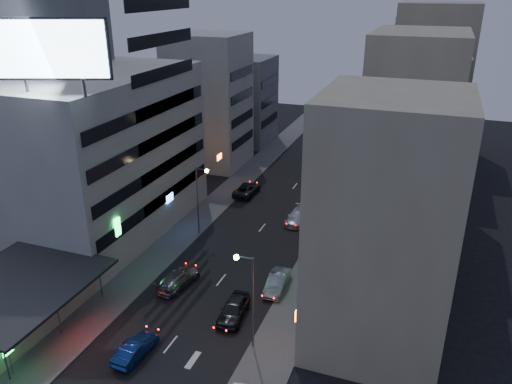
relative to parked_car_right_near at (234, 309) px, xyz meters
The scene contains 25 objects.
ground 9.68m from the parked_car_right_near, 110.63° to the right, with size 180.00×180.00×0.00m, color black.
sidewalk_left 23.88m from the parked_car_right_near, 118.52° to the left, with size 4.00×120.00×0.12m, color #4C4C4F.
sidewalk_right 21.49m from the parked_car_right_near, 77.63° to the left, with size 4.00×120.00×0.12m, color #4C4C4F.
food_court 18.71m from the parked_car_right_near, 157.89° to the right, with size 11.00×13.00×3.88m.
white_building 24.56m from the parked_car_right_near, 151.72° to the left, with size 14.00×24.00×18.00m, color #B0B0AB.
grey_tower 36.35m from the parked_car_right_near, 154.58° to the left, with size 10.00×14.00×34.00m, color gray.
shophouse_near 14.86m from the parked_car_right_near, ahead, with size 10.00×11.00×20.00m, color #B0A68A.
shophouse_mid 19.14m from the parked_car_right_near, 46.99° to the left, with size 11.00×12.00×16.00m, color gray.
shophouse_far 30.21m from the parked_car_right_near, 65.93° to the left, with size 10.00×14.00×22.00m, color #B0A68A.
far_left_a 41.66m from the parked_car_right_near, 117.72° to the left, with size 11.00×10.00×20.00m, color #B0B0AB.
far_left_b 53.10m from the parked_car_right_near, 111.61° to the left, with size 12.00×10.00×15.00m, color gray.
far_right_a 43.50m from the parked_car_right_near, 73.55° to the left, with size 11.00×12.00×18.00m, color gray.
far_right_b 57.49m from the parked_car_right_near, 77.09° to the left, with size 12.00×12.00×24.00m, color #B0A68A.
billboard 26.52m from the parked_car_right_near, behind, with size 9.52×3.75×6.20m.
street_lamp_right_near 6.00m from the parked_car_right_near, 50.39° to the right, with size 1.60×0.44×8.02m.
street_lamp_left 16.60m from the parked_car_right_near, 125.64° to the left, with size 1.60×0.44×8.02m.
street_lamp_right_far 31.40m from the parked_car_right_near, 85.38° to the left, with size 1.60×0.44×8.02m.
parked_car_right_near is the anchor object (origin of this frame).
parked_car_right_mid 5.79m from the parked_car_right_near, 67.64° to the left, with size 1.62×4.64×1.53m, color #979B9E.
parked_car_left 27.20m from the parked_car_right_near, 108.77° to the left, with size 2.48×5.38×1.49m, color #2A2B30.
parked_car_right_far 19.89m from the parked_car_right_near, 89.95° to the left, with size 2.04×5.02×1.46m, color #A6AAAF.
road_car_blue 8.86m from the parked_car_right_near, 126.06° to the right, with size 1.52×4.35×1.43m, color navy.
road_car_silver 7.34m from the parked_car_right_near, 158.61° to the left, with size 2.13×5.24×1.52m, color gray.
scooter_black_b 8.69m from the parked_car_right_near, 59.03° to the right, with size 2.02×0.67×1.24m, color black, non-canonical shape.
scooter_silver_b 8.13m from the parked_car_right_near, 58.42° to the right, with size 1.93×0.64×1.18m, color #B1B3BA, non-canonical shape.
Camera 1 is at (17.47, -23.75, 26.67)m, focal length 35.00 mm.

